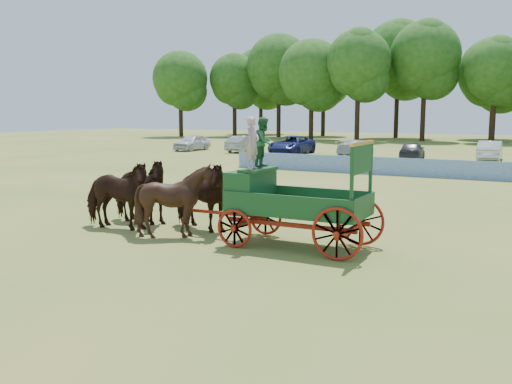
% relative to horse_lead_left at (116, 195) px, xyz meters
% --- Properties ---
extents(ground, '(160.00, 160.00, 0.00)m').
position_rel_horse_lead_left_xyz_m(ground, '(7.49, 1.46, -1.11)').
color(ground, olive).
rests_on(ground, ground).
extents(horse_lead_left, '(2.76, 1.50, 2.22)m').
position_rel_horse_lead_left_xyz_m(horse_lead_left, '(0.00, 0.00, 0.00)').
color(horse_lead_left, black).
rests_on(horse_lead_left, ground).
extents(horse_lead_right, '(2.71, 1.39, 2.22)m').
position_rel_horse_lead_left_xyz_m(horse_lead_right, '(0.00, 1.10, 0.00)').
color(horse_lead_right, black).
rests_on(horse_lead_right, ground).
extents(horse_wheel_left, '(2.27, 2.09, 2.23)m').
position_rel_horse_lead_left_xyz_m(horse_wheel_left, '(2.40, 0.00, 0.00)').
color(horse_wheel_left, black).
rests_on(horse_wheel_left, ground).
extents(horse_wheel_right, '(2.84, 1.77, 2.22)m').
position_rel_horse_lead_left_xyz_m(horse_wheel_right, '(2.40, 1.10, 0.00)').
color(horse_wheel_right, black).
rests_on(horse_wheel_right, ground).
extents(farm_dray, '(6.00, 2.00, 3.62)m').
position_rel_horse_lead_left_xyz_m(farm_dray, '(5.38, 0.57, 0.46)').
color(farm_dray, '#9A240F').
rests_on(farm_dray, ground).
extents(sponsor_banner, '(26.00, 0.08, 1.05)m').
position_rel_horse_lead_left_xyz_m(sponsor_banner, '(6.49, 19.46, -0.59)').
color(sponsor_banner, '#1C409C').
rests_on(sponsor_banner, ground).
extents(treeline, '(88.23, 22.50, 16.04)m').
position_rel_horse_lead_left_xyz_m(treeline, '(2.17, 61.58, 8.23)').
color(treeline, '#382314').
rests_on(treeline, ground).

